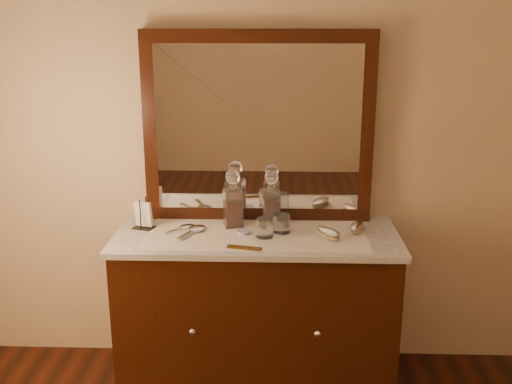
# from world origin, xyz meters

# --- Properties ---
(room_shell) EXTENTS (8.50, 9.00, 2.80)m
(room_shell) POSITION_xyz_m (0.00, 0.00, 1.40)
(room_shell) COLOR black
(room_shell) RESTS_ON ground
(dresser_cabinet) EXTENTS (1.40, 0.55, 0.82)m
(dresser_cabinet) POSITION_xyz_m (0.00, 1.96, 0.41)
(dresser_cabinet) COLOR black
(dresser_cabinet) RESTS_ON floor
(dresser_plinth) EXTENTS (1.46, 0.59, 0.08)m
(dresser_plinth) POSITION_xyz_m (0.00, 1.96, 0.04)
(dresser_plinth) COLOR black
(dresser_plinth) RESTS_ON floor
(knob_left) EXTENTS (0.04, 0.04, 0.04)m
(knob_left) POSITION_xyz_m (-0.30, 1.67, 0.45)
(knob_left) COLOR silver
(knob_left) RESTS_ON dresser_cabinet
(knob_right) EXTENTS (0.04, 0.04, 0.04)m
(knob_right) POSITION_xyz_m (0.30, 1.67, 0.45)
(knob_right) COLOR silver
(knob_right) RESTS_ON dresser_cabinet
(marble_top) EXTENTS (1.44, 0.59, 0.03)m
(marble_top) POSITION_xyz_m (0.00, 1.96, 0.83)
(marble_top) COLOR white
(marble_top) RESTS_ON dresser_cabinet
(mirror_frame) EXTENTS (1.20, 0.08, 1.00)m
(mirror_frame) POSITION_xyz_m (0.00, 2.20, 1.35)
(mirror_frame) COLOR black
(mirror_frame) RESTS_ON marble_top
(mirror_glass) EXTENTS (1.06, 0.01, 0.86)m
(mirror_glass) POSITION_xyz_m (0.00, 2.17, 1.35)
(mirror_glass) COLOR white
(mirror_glass) RESTS_ON marble_top
(lace_runner) EXTENTS (1.10, 0.45, 0.00)m
(lace_runner) POSITION_xyz_m (0.00, 1.94, 0.85)
(lace_runner) COLOR silver
(lace_runner) RESTS_ON marble_top
(pin_dish) EXTENTS (0.08, 0.08, 0.01)m
(pin_dish) POSITION_xyz_m (-0.07, 1.95, 0.86)
(pin_dish) COLOR white
(pin_dish) RESTS_ON lace_runner
(comb) EXTENTS (0.17, 0.07, 0.01)m
(comb) POSITION_xyz_m (-0.05, 1.74, 0.86)
(comb) COLOR brown
(comb) RESTS_ON lace_runner
(napkin_rack) EXTENTS (0.12, 0.09, 0.16)m
(napkin_rack) POSITION_xyz_m (-0.59, 2.02, 0.92)
(napkin_rack) COLOR black
(napkin_rack) RESTS_ON marble_top
(decanter_left) EXTENTS (0.11, 0.11, 0.30)m
(decanter_left) POSITION_xyz_m (-0.13, 2.06, 0.97)
(decanter_left) COLOR brown
(decanter_left) RESTS_ON lace_runner
(decanter_right) EXTENTS (0.10, 0.10, 0.29)m
(decanter_right) POSITION_xyz_m (0.07, 2.09, 0.97)
(decanter_right) COLOR brown
(decanter_right) RESTS_ON lace_runner
(brush_near) EXTENTS (0.15, 0.18, 0.05)m
(brush_near) POSITION_xyz_m (0.36, 1.91, 0.88)
(brush_near) COLOR #93845A
(brush_near) RESTS_ON lace_runner
(brush_far) EXTENTS (0.11, 0.16, 0.04)m
(brush_far) POSITION_xyz_m (0.51, 2.00, 0.87)
(brush_far) COLOR #93845A
(brush_far) RESTS_ON lace_runner
(hand_mirror_outer) EXTENTS (0.16, 0.17, 0.02)m
(hand_mirror_outer) POSITION_xyz_m (-0.37, 2.00, 0.86)
(hand_mirror_outer) COLOR silver
(hand_mirror_outer) RESTS_ON lace_runner
(hand_mirror_inner) EXTENTS (0.14, 0.23, 0.02)m
(hand_mirror_inner) POSITION_xyz_m (-0.32, 1.97, 0.86)
(hand_mirror_inner) COLOR silver
(hand_mirror_inner) RESTS_ON lace_runner
(tumblers) EXTENTS (0.17, 0.15, 0.10)m
(tumblers) POSITION_xyz_m (0.08, 1.94, 0.90)
(tumblers) COLOR white
(tumblers) RESTS_ON lace_runner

